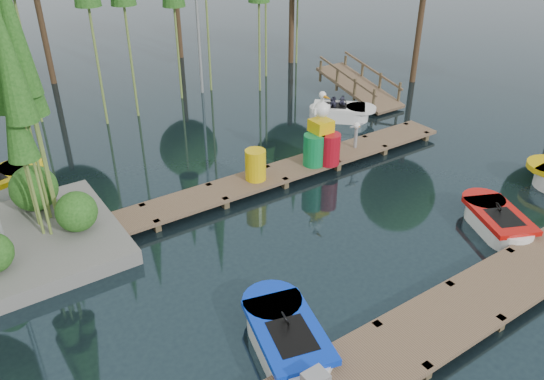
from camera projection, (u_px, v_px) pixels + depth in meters
ground_plane at (267, 242)px, 13.25m from camera, size 90.00×90.00×0.00m
near_dock at (401, 346)px, 9.89m from camera, size 18.00×1.50×0.50m
far_dock at (247, 184)px, 15.42m from camera, size 15.00×1.20×0.50m
ramp at (359, 86)px, 22.06m from camera, size 1.50×3.94×1.49m
boat_blue at (287, 338)px, 10.04m from camera, size 1.82×2.87×0.89m
boat_red at (497, 222)px, 13.62m from camera, size 2.02×2.70×0.83m
boat_white_far at (340, 112)px, 20.33m from camera, size 2.62×2.57×1.20m
yellow_barrel at (256, 165)px, 15.31m from camera, size 0.61×0.61×0.91m
drum_cluster at (322, 141)px, 16.24m from camera, size 1.30×1.20×2.25m
seagull_post at (356, 131)px, 17.15m from camera, size 0.55×0.30×0.88m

